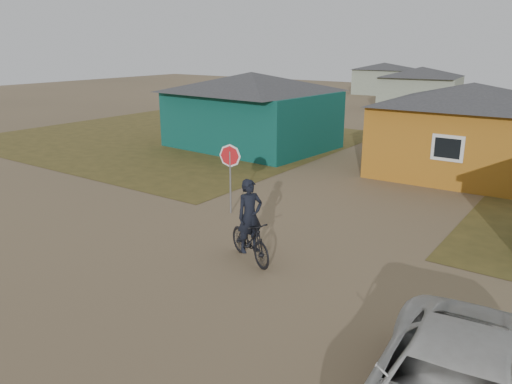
% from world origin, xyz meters
% --- Properties ---
extents(ground, '(120.00, 120.00, 0.00)m').
position_xyz_m(ground, '(0.00, 0.00, 0.00)').
color(ground, '#7A6446').
extents(grass_nw, '(20.00, 18.00, 0.00)m').
position_xyz_m(grass_nw, '(-14.00, 13.00, 0.01)').
color(grass_nw, brown).
rests_on(grass_nw, ground).
extents(house_teal, '(8.93, 7.08, 4.00)m').
position_xyz_m(house_teal, '(-8.50, 13.50, 2.05)').
color(house_teal, '#0B3C36').
rests_on(house_teal, ground).
extents(house_yellow, '(7.72, 6.76, 3.90)m').
position_xyz_m(house_yellow, '(2.50, 14.00, 2.00)').
color(house_yellow, '#A76719').
rests_on(house_yellow, ground).
extents(house_pale_west, '(7.04, 6.15, 3.60)m').
position_xyz_m(house_pale_west, '(-6.00, 34.00, 1.86)').
color(house_pale_west, gray).
rests_on(house_pale_west, ground).
extents(house_pale_north, '(6.28, 5.81, 3.40)m').
position_xyz_m(house_pale_north, '(-14.00, 46.00, 1.75)').
color(house_pale_north, gray).
rests_on(house_pale_north, ground).
extents(stop_sign, '(0.76, 0.18, 2.34)m').
position_xyz_m(stop_sign, '(-2.51, 4.07, 1.73)').
color(stop_sign, gray).
rests_on(stop_sign, ground).
extents(cyclist, '(1.99, 1.31, 2.19)m').
position_xyz_m(cyclist, '(0.27, 1.36, 0.80)').
color(cyclist, black).
rests_on(cyclist, ground).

